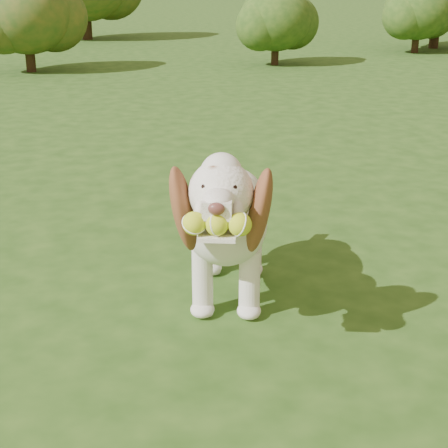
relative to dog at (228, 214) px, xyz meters
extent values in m
plane|color=#1F3F12|center=(0.49, 0.20, -0.45)|extent=(80.00, 80.00, 0.00)
ellipsoid|color=silver|center=(0.03, 0.11, -0.04)|extent=(0.55, 0.78, 0.37)
ellipsoid|color=silver|center=(-0.04, -0.15, 0.00)|extent=(0.45, 0.45, 0.36)
ellipsoid|color=silver|center=(0.10, 0.35, -0.05)|extent=(0.41, 0.41, 0.33)
cylinder|color=silver|center=(-0.08, -0.28, 0.10)|extent=(0.27, 0.33, 0.28)
sphere|color=silver|center=(-0.13, -0.41, 0.24)|extent=(0.32, 0.32, 0.26)
sphere|color=silver|center=(-0.12, -0.39, 0.31)|extent=(0.21, 0.21, 0.17)
cube|color=silver|center=(-0.17, -0.55, 0.23)|extent=(0.15, 0.17, 0.07)
ellipsoid|color=#592D28|center=(-0.19, -0.63, 0.25)|extent=(0.07, 0.06, 0.05)
cube|color=silver|center=(-0.17, -0.57, 0.13)|extent=(0.18, 0.19, 0.02)
ellipsoid|color=brown|center=(-0.27, -0.36, 0.16)|extent=(0.20, 0.24, 0.39)
ellipsoid|color=brown|center=(0.02, -0.44, 0.16)|extent=(0.18, 0.27, 0.39)
cylinder|color=silver|center=(0.15, 0.49, -0.01)|extent=(0.11, 0.19, 0.14)
cylinder|color=silver|center=(-0.14, -0.09, -0.29)|extent=(0.12, 0.12, 0.32)
cylinder|color=silver|center=(0.06, -0.16, -0.29)|extent=(0.12, 0.12, 0.32)
cylinder|color=silver|center=(0.00, 0.36, -0.29)|extent=(0.12, 0.12, 0.32)
cylinder|color=silver|center=(0.20, 0.29, -0.29)|extent=(0.12, 0.12, 0.32)
sphere|color=#A6D01F|center=(-0.26, -0.58, 0.18)|extent=(0.11, 0.11, 0.09)
sphere|color=#A6D01F|center=(-0.18, -0.61, 0.18)|extent=(0.11, 0.11, 0.09)
sphere|color=#A6D01F|center=(-0.10, -0.63, 0.18)|extent=(0.11, 0.11, 0.09)
cylinder|color=#382314|center=(-0.08, 13.87, -0.08)|extent=(0.22, 0.22, 0.72)
cylinder|color=#382314|center=(2.81, 8.47, -0.24)|extent=(0.13, 0.13, 0.41)
ellipsoid|color=#204114|center=(2.81, 8.47, 0.30)|extent=(1.22, 1.22, 1.04)
cylinder|color=#382314|center=(6.01, 9.62, -0.23)|extent=(0.14, 0.14, 0.44)
ellipsoid|color=#204114|center=(6.01, 9.62, 0.35)|extent=(1.31, 1.31, 1.11)
cylinder|color=#382314|center=(-1.18, 8.52, -0.20)|extent=(0.15, 0.15, 0.48)
ellipsoid|color=#204114|center=(-1.18, 8.52, 0.44)|extent=(1.45, 1.45, 1.24)
cylinder|color=#382314|center=(6.79, 10.32, -0.14)|extent=(0.19, 0.19, 0.62)
camera|label=1|loc=(-0.68, -2.88, 1.04)|focal=55.00mm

